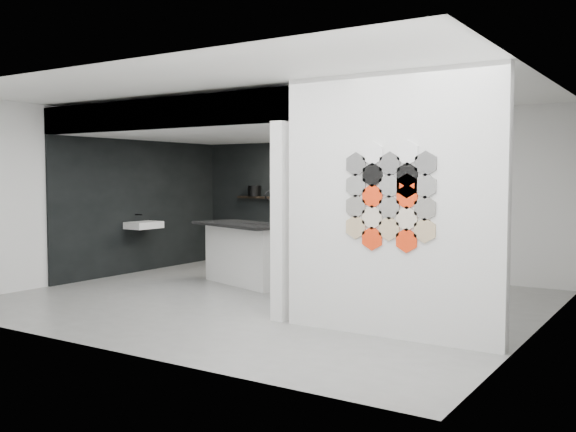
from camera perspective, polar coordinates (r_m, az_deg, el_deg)
The scene contains 17 objects.
floor at distance 8.97m, azimuth -1.59°, elevation -7.47°, with size 7.00×6.00×0.01m, color slate.
partition_panel at distance 6.85m, azimuth 9.09°, elevation 0.92°, with size 2.45×0.15×2.80m, color silver.
bay_clad_back at distance 12.01m, azimuth 1.29°, elevation 1.01°, with size 4.40×0.04×2.35m, color black.
bay_clad_left at distance 11.83m, azimuth -12.81°, elevation 0.88°, with size 0.04×4.00×2.35m, color black.
bulkhead at distance 10.41m, azimuth -4.44°, elevation 8.18°, with size 4.40×4.00×0.40m, color silver.
corner_column at distance 7.53m, azimuth -0.75°, elevation -0.51°, with size 0.16×0.16×2.35m, color silver.
fascia_beam at distance 8.96m, azimuth -11.98°, elevation 8.86°, with size 4.40×0.16×0.40m, color silver.
wall_basin at distance 11.54m, azimuth -12.70°, elevation -0.80°, with size 0.40×0.60×0.12m, color silver.
display_shelf at distance 11.87m, azimuth 1.44°, elevation 1.58°, with size 3.00×0.15×0.04m, color black.
kitchen_island at distance 10.18m, azimuth -3.58°, elevation -3.28°, with size 2.00×1.36×1.48m.
stockpot at distance 12.49m, azimuth -3.00°, elevation 2.24°, with size 0.25×0.25×0.21m, color black.
kettle at distance 11.35m, azimuth 6.02°, elevation 1.95°, with size 0.17×0.17×0.15m, color black.
glass_bowl at distance 11.22m, azimuth 7.33°, elevation 1.79°, with size 0.13×0.13×0.10m, color gray.
glass_vase at distance 11.22m, azimuth 7.33°, elevation 1.93°, with size 0.11×0.11×0.15m, color gray.
bottle_dark at distance 12.11m, azimuth -0.41°, elevation 2.06°, with size 0.05×0.05×0.14m, color black.
utensil_cup at distance 12.16m, azimuth -0.80°, elevation 1.98°, with size 0.08×0.08×0.10m, color black.
hex_tile_cluster at distance 6.75m, azimuth 9.07°, elevation 1.77°, with size 1.04×0.02×1.16m.
Camera 1 is at (4.97, -7.26, 1.71)m, focal length 40.00 mm.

